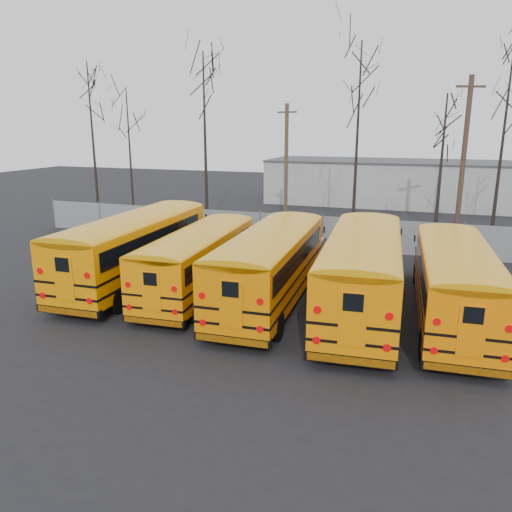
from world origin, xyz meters
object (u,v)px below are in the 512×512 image
at_px(bus_a, 137,243).
at_px(bus_b, 200,256).
at_px(utility_pole_left, 286,166).
at_px(bus_e, 455,277).
at_px(utility_pole_right, 463,159).
at_px(bus_d, 363,266).
at_px(bus_c, 272,260).

bearing_deg(bus_a, bus_b, -8.14).
xyz_separation_m(bus_a, utility_pole_left, (3.03, 14.87, 2.54)).
bearing_deg(bus_e, bus_b, 176.24).
xyz_separation_m(bus_b, utility_pole_left, (-0.37, 15.24, 2.79)).
xyz_separation_m(bus_b, utility_pole_right, (11.24, 15.01, 3.55)).
relative_size(bus_a, bus_d, 1.00).
height_order(bus_b, bus_e, bus_e).
relative_size(bus_c, utility_pole_left, 1.32).
relative_size(bus_e, utility_pole_left, 1.27).
distance_m(bus_d, utility_pole_left, 17.39).
bearing_deg(utility_pole_left, bus_d, -45.31).
height_order(bus_c, bus_d, bus_d).
bearing_deg(utility_pole_left, bus_b, -69.73).
bearing_deg(utility_pole_right, utility_pole_left, 156.61).
bearing_deg(bus_e, bus_c, 177.83).
distance_m(bus_e, utility_pole_left, 19.00).
distance_m(bus_b, utility_pole_right, 19.09).
bearing_deg(utility_pole_right, bus_a, -157.26).
bearing_deg(bus_e, utility_pole_right, 84.02).
xyz_separation_m(bus_e, utility_pole_left, (-10.88, 15.35, 2.70)).
distance_m(bus_b, bus_d, 7.13).
distance_m(bus_c, utility_pole_right, 17.48).
xyz_separation_m(bus_c, bus_d, (3.73, -0.01, 0.08)).
bearing_deg(bus_a, utility_pole_left, 76.49).
xyz_separation_m(bus_c, utility_pole_left, (-3.76, 15.47, 2.63)).
bearing_deg(bus_d, bus_e, -1.76).
xyz_separation_m(bus_a, bus_b, (3.41, -0.37, -0.24)).
height_order(bus_a, bus_b, bus_a).
bearing_deg(utility_pole_right, bus_e, -115.04).
height_order(utility_pole_left, utility_pole_right, utility_pole_right).
xyz_separation_m(bus_d, bus_e, (3.38, 0.14, -0.16)).
bearing_deg(bus_c, bus_a, 172.75).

